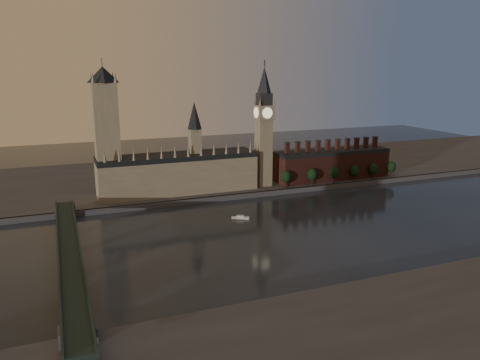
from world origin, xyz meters
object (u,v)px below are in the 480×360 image
object	(u,v)px
big_ben	(264,125)
river_boat	(240,218)
westminster_bridge	(70,254)
victoria_tower	(106,129)

from	to	relation	value
big_ben	river_boat	size ratio (longest dim) A/B	8.19
river_boat	westminster_bridge	bearing A→B (deg)	-137.31
westminster_bridge	river_boat	size ratio (longest dim) A/B	15.31
westminster_bridge	river_boat	distance (m)	123.99
victoria_tower	big_ben	distance (m)	130.12
big_ben	westminster_bridge	distance (m)	205.83
westminster_bridge	river_boat	xyz separation A→B (m)	(115.93, 43.52, -6.47)
victoria_tower	river_boat	bearing A→B (deg)	-42.51
victoria_tower	river_boat	world-z (taller)	victoria_tower
westminster_bridge	big_ben	bearing A→B (deg)	34.33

